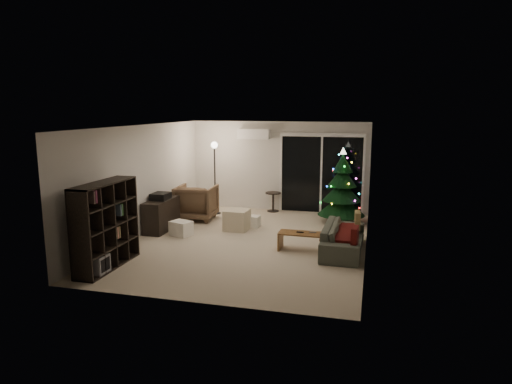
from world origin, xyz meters
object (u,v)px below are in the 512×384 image
sofa (343,238)px  christmas_tree (342,186)px  coffee_table (307,242)px  bookshelf (96,225)px  armchair (196,202)px  media_cabinet (161,215)px

sofa → christmas_tree: (-0.21, 2.33, 0.67)m
coffee_table → christmas_tree: (0.50, 2.47, 0.77)m
bookshelf → sofa: bearing=2.7°
bookshelf → sofa: 4.77m
bookshelf → armchair: bearing=61.5°
armchair → sofa: 4.29m
media_cabinet → christmas_tree: size_ratio=0.62×
media_cabinet → christmas_tree: 4.49m
bookshelf → coffee_table: size_ratio=1.34×
bookshelf → christmas_tree: bearing=24.3°
armchair → coffee_table: bearing=144.4°
bookshelf → christmas_tree: size_ratio=0.83×
sofa → christmas_tree: size_ratio=1.01×
media_cabinet → armchair: bearing=70.5°
armchair → sofa: armchair is taller
bookshelf → christmas_tree: christmas_tree is taller
media_cabinet → armchair: 1.27m
sofa → coffee_table: (-0.71, -0.13, -0.10)m
media_cabinet → sofa: (4.30, -0.59, -0.09)m
media_cabinet → coffee_table: bearing=-12.0°
armchair → bookshelf: bearing=79.5°
sofa → christmas_tree: christmas_tree is taller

